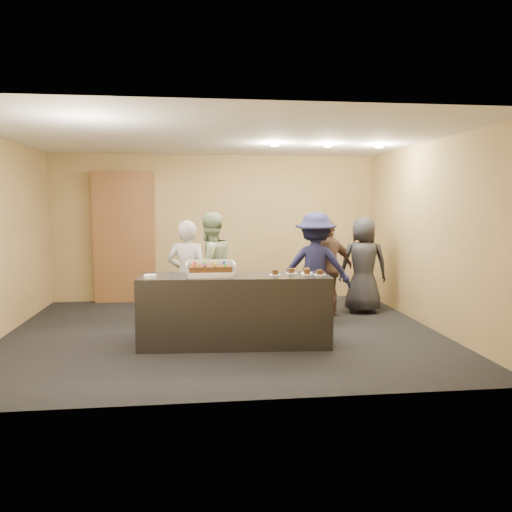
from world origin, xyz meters
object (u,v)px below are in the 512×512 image
at_px(sheet_cake, 210,268).
at_px(person_brown_extra, 328,267).
at_px(storage_cabinet, 124,237).
at_px(person_sage_man, 210,268).
at_px(person_navy_man, 315,267).
at_px(plate_stack, 150,276).
at_px(serving_counter, 235,310).
at_px(person_dark_suit, 363,265).
at_px(cake_box, 210,272).
at_px(person_server_grey, 188,277).

relative_size(sheet_cake, person_brown_extra, 0.33).
bearing_deg(person_brown_extra, storage_cabinet, -43.65).
height_order(person_sage_man, person_navy_man, person_sage_man).
xyz_separation_m(plate_stack, person_sage_man, (0.77, 1.40, -0.08)).
height_order(serving_counter, person_dark_suit, person_dark_suit).
distance_m(storage_cabinet, person_dark_suit, 4.30).
height_order(cake_box, person_sage_man, person_sage_man).
relative_size(serving_counter, plate_stack, 15.61).
bearing_deg(cake_box, person_dark_suit, 32.62).
relative_size(serving_counter, person_server_grey, 1.52).
bearing_deg(storage_cabinet, cake_box, -64.06).
relative_size(serving_counter, person_dark_suit, 1.50).
bearing_deg(serving_counter, person_navy_man, 44.49).
bearing_deg(person_server_grey, person_dark_suit, -147.89).
bearing_deg(person_dark_suit, person_sage_man, 18.45).
bearing_deg(plate_stack, person_dark_suit, 27.89).
distance_m(serving_counter, person_server_grey, 1.00).
bearing_deg(person_navy_man, person_server_grey, 27.30).
xyz_separation_m(storage_cabinet, person_dark_suit, (4.05, -1.40, -0.40)).
xyz_separation_m(plate_stack, person_brown_extra, (2.66, 1.59, -0.14)).
bearing_deg(person_navy_man, person_dark_suit, -136.00).
distance_m(serving_counter, plate_stack, 1.15).
distance_m(sheet_cake, person_dark_suit, 3.07).
bearing_deg(person_sage_man, cake_box, 58.55).
height_order(person_sage_man, person_dark_suit, person_sage_man).
height_order(cake_box, sheet_cake, cake_box).
xyz_separation_m(person_brown_extra, person_dark_suit, (0.65, 0.16, 0.01)).
distance_m(cake_box, person_navy_man, 1.98).
bearing_deg(person_sage_man, person_dark_suit, 157.67).
bearing_deg(person_server_grey, person_navy_man, -153.76).
distance_m(serving_counter, person_navy_man, 1.79).
height_order(storage_cabinet, cake_box, storage_cabinet).
bearing_deg(person_brown_extra, sheet_cake, 19.06).
bearing_deg(person_navy_man, storage_cabinet, -16.79).
height_order(cake_box, person_brown_extra, person_brown_extra).
bearing_deg(cake_box, plate_stack, -171.76).
xyz_separation_m(storage_cabinet, person_navy_man, (3.11, -1.92, -0.36)).
bearing_deg(storage_cabinet, person_sage_man, -49.28).
relative_size(cake_box, person_server_grey, 0.39).
relative_size(person_server_grey, person_navy_man, 0.94).
bearing_deg(person_navy_man, person_sage_man, 8.87).
bearing_deg(plate_stack, cake_box, 8.24).
relative_size(serving_counter, person_navy_man, 1.44).
xyz_separation_m(person_sage_man, person_navy_man, (1.60, -0.17, -0.00)).
height_order(sheet_cake, person_brown_extra, person_brown_extra).
relative_size(person_sage_man, person_navy_man, 1.00).
distance_m(person_navy_man, person_brown_extra, 0.46).
height_order(storage_cabinet, person_navy_man, storage_cabinet).
bearing_deg(plate_stack, storage_cabinet, 103.21).
xyz_separation_m(serving_counter, storage_cabinet, (-1.79, 3.07, 0.74)).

